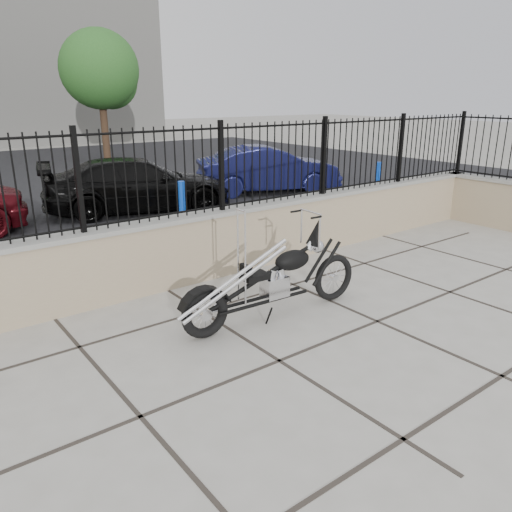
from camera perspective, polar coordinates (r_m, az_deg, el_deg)
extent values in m
plane|color=#99968E|center=(5.11, 2.68, -11.89)|extent=(90.00, 90.00, 0.00)
plane|color=black|center=(16.33, -26.93, 7.15)|extent=(30.00, 30.00, 0.00)
cube|color=gray|center=(6.86, -10.76, 0.17)|extent=(14.00, 0.36, 0.96)
cube|color=gray|center=(10.98, 26.60, 5.29)|extent=(0.36, 2.50, 0.96)
cube|color=black|center=(6.61, -11.31, 9.11)|extent=(14.00, 0.08, 1.20)
imported|color=black|center=(11.61, -13.29, 7.92)|extent=(4.41, 2.67, 1.20)
imported|color=#10133E|center=(13.55, 1.44, 9.87)|extent=(3.96, 2.65, 1.23)
cylinder|color=#0C23B4|center=(9.42, -8.42, 5.38)|extent=(0.16, 0.16, 1.02)
cylinder|color=#0B43B3|center=(12.36, 13.68, 8.06)|extent=(0.14, 0.14, 1.02)
cylinder|color=#382619|center=(21.56, -16.95, 14.33)|extent=(0.28, 0.28, 2.84)
sphere|color=#3C6F29|center=(21.55, -17.51, 20.10)|extent=(3.03, 3.03, 3.03)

